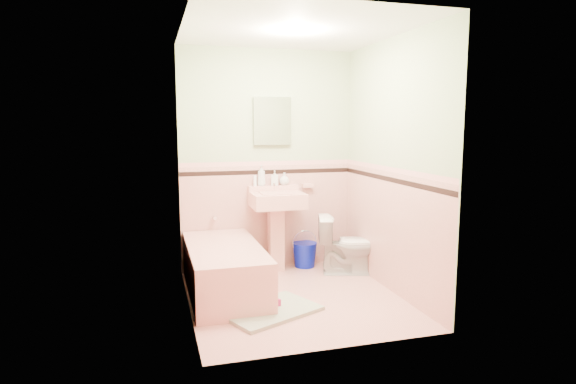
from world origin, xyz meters
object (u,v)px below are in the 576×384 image
object	(u,v)px
medicine_cabinet	(272,121)
soap_bottle_right	(284,179)
bathtub	(225,271)
bucket	(305,255)
toilet	(347,245)
sink	(277,233)
soap_bottle_left	(261,175)
soap_bottle_mid	(275,178)
shoe	(272,303)

from	to	relation	value
medicine_cabinet	soap_bottle_right	bearing A→B (deg)	-12.92
bathtub	soap_bottle_right	xyz separation A→B (m)	(0.81, 0.71, 0.82)
medicine_cabinet	bucket	size ratio (longest dim) A/B	1.87
medicine_cabinet	toilet	bearing A→B (deg)	-32.29
sink	medicine_cabinet	size ratio (longest dim) A/B	1.69
soap_bottle_left	toilet	bearing A→B (deg)	-26.49
bathtub	toilet	size ratio (longest dim) A/B	2.29
soap_bottle_left	toilet	xyz separation A→B (m)	(0.88, -0.44, -0.76)
soap_bottle_left	soap_bottle_right	size ratio (longest dim) A/B	1.64
sink	soap_bottle_right	size ratio (longest dim) A/B	6.37
sink	toilet	distance (m)	0.80
soap_bottle_mid	bathtub	bearing A→B (deg)	-134.47
medicine_cabinet	soap_bottle_mid	size ratio (longest dim) A/B	3.17
shoe	soap_bottle_mid	bearing A→B (deg)	51.16
soap_bottle_left	shoe	bearing A→B (deg)	-98.89
bathtub	soap_bottle_right	size ratio (longest dim) A/B	10.52
bathtub	shoe	world-z (taller)	bathtub
medicine_cabinet	soap_bottle_right	xyz separation A→B (m)	(0.13, -0.03, -0.66)
bathtub	toilet	distance (m)	1.45
soap_bottle_left	soap_bottle_mid	size ratio (longest dim) A/B	1.38
medicine_cabinet	soap_bottle_right	distance (m)	0.67
bucket	sink	bearing A→B (deg)	-162.92
bucket	shoe	size ratio (longest dim) A/B	1.92
sink	soap_bottle_right	xyz separation A→B (m)	(0.13, 0.18, 0.59)
sink	bucket	size ratio (longest dim) A/B	3.16
bathtub	medicine_cabinet	world-z (taller)	medicine_cabinet
soap_bottle_right	toilet	world-z (taller)	soap_bottle_right
toilet	bucket	bearing A→B (deg)	62.52
toilet	shoe	size ratio (longest dim) A/B	4.37
soap_bottle_mid	soap_bottle_right	bearing A→B (deg)	0.00
sink	medicine_cabinet	world-z (taller)	medicine_cabinet
medicine_cabinet	bucket	bearing A→B (deg)	-15.42
sink	shoe	world-z (taller)	sink
bathtub	soap_bottle_left	distance (m)	1.24
shoe	bucket	bearing A→B (deg)	36.67
medicine_cabinet	soap_bottle_left	distance (m)	0.63
sink	toilet	world-z (taller)	sink
bathtub	toilet	xyz separation A→B (m)	(1.42, 0.27, 0.10)
medicine_cabinet	soap_bottle_mid	world-z (taller)	medicine_cabinet
soap_bottle_left	soap_bottle_mid	bearing A→B (deg)	0.00
bathtub	sink	xyz separation A→B (m)	(0.68, 0.53, 0.23)
medicine_cabinet	bucket	xyz separation A→B (m)	(0.36, -0.10, -1.56)
soap_bottle_mid	soap_bottle_left	bearing A→B (deg)	180.00
bathtub	bucket	size ratio (longest dim) A/B	5.22
soap_bottle_left	soap_bottle_right	world-z (taller)	soap_bottle_left
shoe	soap_bottle_right	bearing A→B (deg)	46.54
soap_bottle_left	bucket	xyz separation A→B (m)	(0.50, -0.07, -0.94)
sink	bucket	distance (m)	0.49
bathtub	soap_bottle_right	distance (m)	1.35
sink	toilet	bearing A→B (deg)	-19.22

